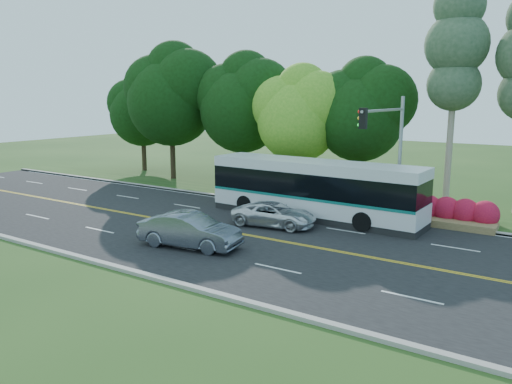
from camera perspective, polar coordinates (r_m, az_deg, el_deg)
The scene contains 12 objects.
ground at distance 26.21m, azimuth -3.02°, elevation -4.60°, with size 120.00×120.00×0.00m, color #244416.
road at distance 26.21m, azimuth -3.02°, elevation -4.58°, with size 60.00×14.00×0.02m, color black.
curb_north at distance 32.06m, azimuth 4.55°, elevation -1.61°, with size 60.00×0.30×0.15m, color #A09990.
curb_south at distance 21.12m, azimuth -14.68°, elevation -8.59°, with size 60.00×0.30×0.15m, color #A09990.
grass_verge at distance 33.67m, azimuth 6.06°, elevation -1.08°, with size 60.00×4.00×0.10m, color #244416.
lane_markings at distance 26.26m, azimuth -3.19°, elevation -4.52°, with size 57.60×13.82×0.00m.
tree_row at distance 38.21m, azimuth 1.46°, elevation 10.48°, with size 44.70×9.10×13.84m.
bougainvillea_hedge at distance 30.20m, azimuth 17.54°, elevation -1.62°, with size 9.50×2.25×1.50m.
traffic_signal at distance 27.21m, azimuth 15.02°, elevation 5.62°, with size 0.42×6.10×7.00m.
transit_bus at distance 29.05m, azimuth 6.65°, elevation 0.25°, with size 12.79×3.16×3.33m.
sedan at distance 23.60m, azimuth -7.58°, elevation -4.36°, with size 1.70×4.88×1.61m, color slate.
suv at distance 27.21m, azimuth 2.11°, elevation -2.58°, with size 2.12×4.60×1.28m, color white.
Camera 1 is at (14.97, -20.35, 6.98)m, focal length 35.00 mm.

